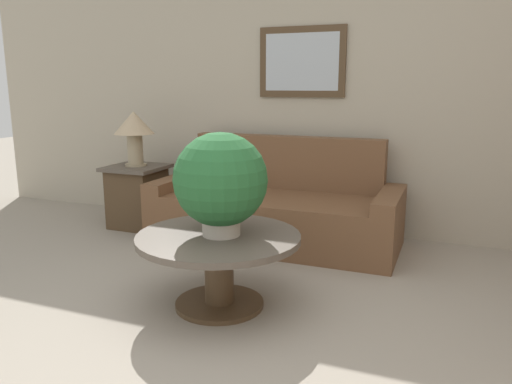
{
  "coord_description": "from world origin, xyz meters",
  "views": [
    {
      "loc": [
        1.01,
        -1.75,
        1.37
      ],
      "look_at": [
        -0.36,
        1.66,
        0.58
      ],
      "focal_mm": 35.0,
      "sensor_mm": 36.0,
      "label": 1
    }
  ],
  "objects_px": {
    "side_table": "(138,196)",
    "coffee_table": "(219,254)",
    "couch_main": "(276,210)",
    "table_lamp": "(134,128)",
    "potted_plant_on_table": "(221,181)"
  },
  "relations": [
    {
      "from": "side_table",
      "to": "coffee_table",
      "type": "bearing_deg",
      "value": -41.15
    },
    {
      "from": "coffee_table",
      "to": "side_table",
      "type": "height_order",
      "value": "side_table"
    },
    {
      "from": "coffee_table",
      "to": "side_table",
      "type": "xyz_separation_m",
      "value": [
        -1.54,
        1.34,
        -0.03
      ]
    },
    {
      "from": "couch_main",
      "to": "side_table",
      "type": "relative_size",
      "value": 3.55
    },
    {
      "from": "side_table",
      "to": "table_lamp",
      "type": "bearing_deg",
      "value": 180.0
    },
    {
      "from": "table_lamp",
      "to": "potted_plant_on_table",
      "type": "relative_size",
      "value": 0.83
    },
    {
      "from": "side_table",
      "to": "potted_plant_on_table",
      "type": "relative_size",
      "value": 0.96
    },
    {
      "from": "couch_main",
      "to": "table_lamp",
      "type": "xyz_separation_m",
      "value": [
        -1.42,
        -0.04,
        0.68
      ]
    },
    {
      "from": "coffee_table",
      "to": "potted_plant_on_table",
      "type": "relative_size",
      "value": 1.61
    },
    {
      "from": "side_table",
      "to": "potted_plant_on_table",
      "type": "distance_m",
      "value": 2.12
    },
    {
      "from": "couch_main",
      "to": "table_lamp",
      "type": "height_order",
      "value": "table_lamp"
    },
    {
      "from": "potted_plant_on_table",
      "to": "side_table",
      "type": "bearing_deg",
      "value": 139.2
    },
    {
      "from": "coffee_table",
      "to": "table_lamp",
      "type": "relative_size",
      "value": 1.95
    },
    {
      "from": "potted_plant_on_table",
      "to": "coffee_table",
      "type": "bearing_deg",
      "value": 177.29
    },
    {
      "from": "coffee_table",
      "to": "couch_main",
      "type": "bearing_deg",
      "value": 94.85
    }
  ]
}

